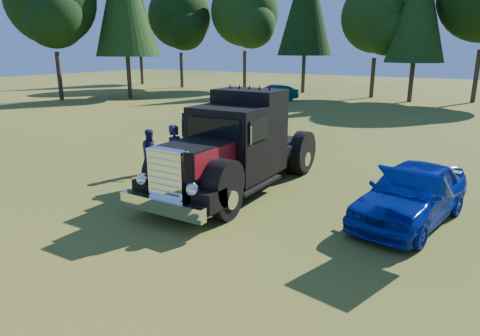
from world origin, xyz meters
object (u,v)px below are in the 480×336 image
object	(u,v)px
diamond_t_truck	(234,150)
spectator_near	(176,155)
hotrod_coupe	(411,193)
spectator_far	(151,152)
distant_teal_car	(274,93)

from	to	relation	value
diamond_t_truck	spectator_near	size ratio (longest dim) A/B	3.74
hotrod_coupe	spectator_near	xyz separation A→B (m)	(-7.00, -0.56, 0.21)
spectator_far	distant_teal_car	bearing A→B (deg)	48.66
spectator_near	spectator_far	xyz separation A→B (m)	(-1.42, 0.40, -0.17)
spectator_near	diamond_t_truck	bearing A→B (deg)	-75.06
diamond_t_truck	spectator_far	world-z (taller)	diamond_t_truck
diamond_t_truck	spectator_far	bearing A→B (deg)	179.46
distant_teal_car	spectator_near	bearing A→B (deg)	-38.55
spectator_far	distant_teal_car	world-z (taller)	spectator_far
distant_teal_car	spectator_far	bearing A→B (deg)	-41.69
diamond_t_truck	hotrod_coupe	bearing A→B (deg)	2.18
spectator_far	hotrod_coupe	bearing A→B (deg)	-56.10
spectator_near	distant_teal_car	bearing A→B (deg)	23.39
hotrod_coupe	distant_teal_car	size ratio (longest dim) A/B	1.16
hotrod_coupe	spectator_far	size ratio (longest dim) A/B	2.92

